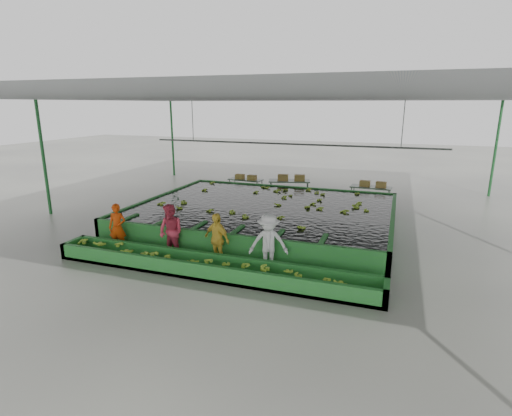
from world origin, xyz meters
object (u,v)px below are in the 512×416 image
(worker_b, at_px, (171,232))
(box_stack_mid, at_px, (291,181))
(flotation_tank, at_px, (264,215))
(packing_table_mid, at_px, (289,189))
(packing_table_right, at_px, (370,195))
(box_stack_left, at_px, (246,179))
(box_stack_right, at_px, (373,187))
(sorting_trough, at_px, (209,267))
(packing_table_left, at_px, (246,187))
(worker_a, at_px, (117,227))
(worker_c, at_px, (217,239))
(worker_d, at_px, (269,243))

(worker_b, distance_m, box_stack_mid, 9.46)
(worker_b, bearing_deg, flotation_tank, 81.21)
(packing_table_mid, bearing_deg, flotation_tank, -86.33)
(packing_table_right, xyz_separation_m, box_stack_left, (-6.56, -0.09, 0.40))
(flotation_tank, bearing_deg, box_stack_mid, 92.39)
(box_stack_left, relative_size, box_stack_right, 0.95)
(sorting_trough, xyz_separation_m, packing_table_left, (-2.83, 10.35, 0.17))
(box_stack_mid, bearing_deg, flotation_tank, -87.61)
(flotation_tank, xyz_separation_m, worker_a, (-3.77, -4.30, 0.36))
(worker_b, height_order, worker_c, worker_b)
(worker_d, height_order, box_stack_left, worker_d)
(flotation_tank, xyz_separation_m, sorting_trough, (0.00, -5.10, -0.20))
(sorting_trough, bearing_deg, packing_table_left, 105.31)
(packing_table_mid, relative_size, box_stack_mid, 1.52)
(worker_a, xyz_separation_m, packing_table_left, (0.93, 9.55, -0.39))
(worker_b, relative_size, worker_c, 1.08)
(worker_d, distance_m, box_stack_right, 9.79)
(packing_table_left, bearing_deg, worker_d, -65.27)
(sorting_trough, height_order, box_stack_left, box_stack_left)
(flotation_tank, height_order, worker_b, worker_b)
(worker_a, bearing_deg, flotation_tank, 33.21)
(box_stack_left, bearing_deg, worker_d, -65.31)
(worker_c, bearing_deg, worker_b, -161.43)
(box_stack_mid, bearing_deg, packing_table_left, 175.33)
(flotation_tank, distance_m, packing_table_right, 6.46)
(worker_b, height_order, packing_table_right, worker_b)
(flotation_tank, bearing_deg, worker_a, -131.23)
(worker_b, height_order, packing_table_mid, worker_b)
(packing_table_left, distance_m, box_stack_right, 6.72)
(worker_b, height_order, box_stack_right, worker_b)
(sorting_trough, distance_m, packing_table_mid, 10.19)
(sorting_trough, height_order, packing_table_mid, packing_table_mid)
(packing_table_right, xyz_separation_m, box_stack_right, (0.08, -0.02, 0.44))
(flotation_tank, xyz_separation_m, packing_table_left, (-2.83, 5.25, -0.03))
(worker_d, distance_m, packing_table_right, 9.81)
(flotation_tank, relative_size, worker_c, 6.09)
(packing_table_left, xyz_separation_m, packing_table_mid, (2.51, -0.17, 0.06))
(flotation_tank, bearing_deg, sorting_trough, -90.00)
(sorting_trough, bearing_deg, worker_d, 27.07)
(sorting_trough, xyz_separation_m, worker_a, (-3.77, 0.80, 0.56))
(box_stack_mid, bearing_deg, worker_c, -89.34)
(sorting_trough, xyz_separation_m, worker_c, (-0.10, 0.80, 0.57))
(worker_b, bearing_deg, worker_c, 12.83)
(worker_c, relative_size, packing_table_mid, 0.77)
(sorting_trough, xyz_separation_m, box_stack_left, (-2.78, 10.25, 0.59))
(worker_c, bearing_deg, box_stack_right, 85.93)
(sorting_trough, relative_size, worker_b, 5.66)
(sorting_trough, distance_m, box_stack_right, 11.04)
(sorting_trough, bearing_deg, box_stack_mid, 91.19)
(packing_table_left, bearing_deg, worker_c, -74.04)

